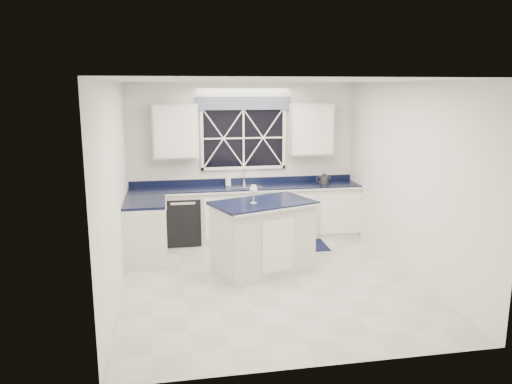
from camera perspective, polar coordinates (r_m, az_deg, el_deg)
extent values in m
plane|color=#B9B8B3|center=(7.03, 1.49, -9.96)|extent=(4.50, 4.50, 0.00)
cube|color=silver|center=(8.83, -1.47, 3.63)|extent=(4.00, 0.10, 2.70)
cube|color=silver|center=(8.72, -1.13, -2.52)|extent=(3.98, 0.60, 0.90)
cube|color=silver|center=(7.85, -12.54, -4.44)|extent=(0.60, 1.00, 0.90)
cube|color=black|center=(8.61, -1.14, 0.51)|extent=(3.98, 0.64, 0.04)
cube|color=black|center=(8.63, -8.37, -3.07)|extent=(0.60, 0.58, 0.82)
cube|color=black|center=(8.76, -1.45, 6.19)|extent=(1.40, 0.02, 1.00)
cube|color=slate|center=(8.66, -1.41, 10.11)|extent=(1.65, 0.04, 0.22)
cube|color=silver|center=(8.50, -9.21, 6.89)|extent=(0.75, 0.34, 0.90)
cube|color=silver|center=(8.87, 6.27, 7.17)|extent=(0.75, 0.34, 0.90)
cylinder|color=silver|center=(8.82, -1.37, 1.04)|extent=(0.05, 0.05, 0.04)
cylinder|color=silver|center=(8.79, -1.38, 1.94)|extent=(0.02, 0.02, 0.28)
cylinder|color=silver|center=(8.68, -1.29, 2.68)|extent=(0.02, 0.18, 0.02)
cube|color=silver|center=(7.19, 0.78, -5.29)|extent=(1.50, 1.18, 0.99)
cube|color=black|center=(7.05, 0.79, -1.28)|extent=(1.59, 1.26, 0.04)
cube|color=#AEADA9|center=(8.40, 3.75, -6.25)|extent=(1.47, 0.93, 0.01)
cube|color=black|center=(8.40, 3.75, -6.19)|extent=(1.31, 0.77, 0.01)
cylinder|color=#313134|center=(8.93, 7.79, 1.38)|extent=(0.18, 0.18, 0.14)
cone|color=#313134|center=(8.91, 7.80, 2.00)|extent=(0.15, 0.15, 0.06)
torus|color=#313134|center=(8.91, 7.24, 1.44)|extent=(0.11, 0.02, 0.11)
cylinder|color=#313134|center=(8.95, 8.39, 1.51)|extent=(0.07, 0.02, 0.09)
cylinder|color=white|center=(6.96, -0.28, -1.24)|extent=(0.08, 0.08, 0.01)
cylinder|color=white|center=(6.94, -0.29, -0.67)|extent=(0.01, 0.01, 0.14)
ellipsoid|color=white|center=(6.92, -0.29, 0.25)|extent=(0.11, 0.11, 0.14)
cylinder|color=#E8D57B|center=(6.92, -0.29, 0.05)|extent=(0.09, 0.09, 0.06)
imported|color=silver|center=(8.70, -3.21, 1.38)|extent=(0.09, 0.09, 0.19)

